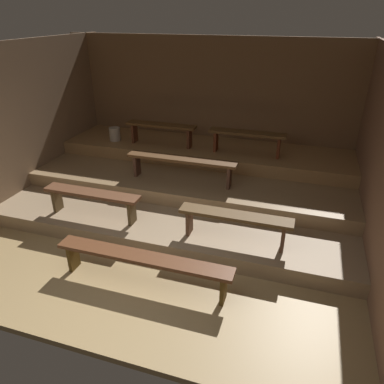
{
  "coord_description": "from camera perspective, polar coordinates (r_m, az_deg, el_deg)",
  "views": [
    {
      "loc": [
        1.85,
        -2.56,
        3.16
      ],
      "look_at": [
        0.28,
        2.38,
        0.56
      ],
      "focal_mm": 33.88,
      "sensor_mm": 36.0,
      "label": 1
    }
  ],
  "objects": [
    {
      "name": "bench_lower_right",
      "position": [
        5.03,
        6.82,
        -4.34
      ],
      "size": [
        1.57,
        0.25,
        0.43
      ],
      "color": "brown",
      "rests_on": "platform_lower"
    },
    {
      "name": "wall_right",
      "position": [
        5.38,
        27.81,
        4.03
      ],
      "size": [
        0.06,
        5.6,
        2.74
      ],
      "primitive_type": "cube",
      "color": "brown",
      "rests_on": "ground"
    },
    {
      "name": "wall_left",
      "position": [
        7.1,
        -25.6,
        9.47
      ],
      "size": [
        0.06,
        5.6,
        2.74
      ],
      "primitive_type": "cube",
      "color": "#7E6248",
      "rests_on": "ground"
    },
    {
      "name": "ground",
      "position": [
        6.19,
        -2.43,
        -4.48
      ],
      "size": [
        6.54,
        5.6,
        0.08
      ],
      "primitive_type": "cube",
      "color": "#9C8053"
    },
    {
      "name": "platform_upper",
      "position": [
        7.41,
        2.05,
        6.39
      ],
      "size": [
        5.74,
        1.34,
        0.24
      ],
      "primitive_type": "cube",
      "color": "#A1784A",
      "rests_on": "platform_middle"
    },
    {
      "name": "bench_upper_left",
      "position": [
        7.35,
        -4.89,
        9.95
      ],
      "size": [
        1.43,
        0.25,
        0.43
      ],
      "color": "brown",
      "rests_on": "platform_upper"
    },
    {
      "name": "bench_middle_center",
      "position": [
        6.23,
        -1.7,
        4.72
      ],
      "size": [
        1.93,
        0.25,
        0.43
      ],
      "color": "brown",
      "rests_on": "platform_middle"
    },
    {
      "name": "platform_lower",
      "position": [
        6.64,
        -0.59,
        -0.6
      ],
      "size": [
        5.74,
        3.53,
        0.24
      ],
      "primitive_type": "cube",
      "color": "#967D5E",
      "rests_on": "ground"
    },
    {
      "name": "pail_upper",
      "position": [
        7.83,
        -12.06,
        8.92
      ],
      "size": [
        0.23,
        0.23,
        0.27
      ],
      "primitive_type": "cylinder",
      "color": "#B2A899",
      "rests_on": "platform_upper"
    },
    {
      "name": "bench_floor_center",
      "position": [
        4.65,
        -7.72,
        -10.62
      ],
      "size": [
        2.32,
        0.25,
        0.43
      ],
      "color": "brown",
      "rests_on": "ground"
    },
    {
      "name": "bench_upper_right",
      "position": [
        6.91,
        8.66,
        8.63
      ],
      "size": [
        1.43,
        0.25,
        0.43
      ],
      "color": "brown",
      "rests_on": "platform_upper"
    },
    {
      "name": "bench_lower_left",
      "position": [
        5.8,
        -15.46,
        -0.73
      ],
      "size": [
        1.57,
        0.25,
        0.43
      ],
      "color": "brown",
      "rests_on": "platform_lower"
    },
    {
      "name": "wall_back",
      "position": [
        7.83,
        3.58,
        13.4
      ],
      "size": [
        6.54,
        0.06,
        2.74
      ],
      "primitive_type": "cube",
      "color": "brown",
      "rests_on": "ground"
    },
    {
      "name": "platform_middle",
      "position": [
        7.0,
        0.77,
        3.05
      ],
      "size": [
        5.74,
        2.46,
        0.24
      ],
      "primitive_type": "cube",
      "color": "#957651",
      "rests_on": "platform_lower"
    }
  ]
}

